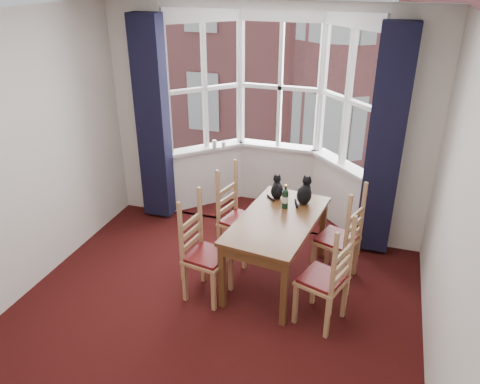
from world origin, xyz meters
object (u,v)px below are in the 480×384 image
at_px(chair_left_near, 200,255).
at_px(cat_left, 277,189).
at_px(chair_right_near, 331,283).
at_px(chair_right_far, 344,243).
at_px(chair_left_far, 234,219).
at_px(candle_tall, 214,144).
at_px(cat_right, 305,193).
at_px(wine_bottle, 285,198).
at_px(candle_short, 224,145).
at_px(dining_table, 277,226).

relative_size(chair_left_near, cat_left, 3.38).
relative_size(chair_right_near, chair_right_far, 1.00).
height_order(chair_left_far, candle_tall, candle_tall).
height_order(chair_right_far, candle_tall, candle_tall).
height_order(chair_right_near, cat_right, cat_right).
distance_m(wine_bottle, candle_tall, 1.76).
bearing_deg(chair_right_near, candle_short, 131.22).
bearing_deg(candle_tall, chair_left_near, -73.83).
bearing_deg(chair_left_far, chair_left_near, -96.78).
bearing_deg(wine_bottle, chair_left_near, -134.09).
bearing_deg(chair_left_near, candle_tall, 106.17).
xyz_separation_m(chair_left_far, candle_tall, (-0.66, 1.14, 0.45)).
height_order(dining_table, candle_short, candle_short).
relative_size(chair_left_near, chair_left_far, 1.00).
distance_m(chair_right_near, chair_right_far, 0.76).
height_order(dining_table, cat_right, cat_right).
xyz_separation_m(chair_left_far, cat_right, (0.79, 0.10, 0.41)).
bearing_deg(candle_tall, dining_table, -49.44).
xyz_separation_m(chair_right_near, chair_right_far, (0.04, 0.75, 0.00)).
height_order(dining_table, candle_tall, candle_tall).
distance_m(cat_left, candle_short, 1.44).
bearing_deg(chair_left_far, wine_bottle, -6.99).
bearing_deg(wine_bottle, candle_short, 132.73).
xyz_separation_m(candle_tall, candle_short, (0.12, 0.03, -0.01)).
xyz_separation_m(dining_table, cat_right, (0.19, 0.43, 0.22)).
xyz_separation_m(cat_left, wine_bottle, (0.14, -0.21, 0.02)).
height_order(chair_right_near, chair_right_far, same).
distance_m(chair_left_far, wine_bottle, 0.74).
relative_size(chair_right_far, candle_tall, 8.13).
bearing_deg(chair_left_near, chair_right_far, 26.67).
bearing_deg(cat_left, candle_short, 134.30).
height_order(chair_left_far, chair_right_near, same).
bearing_deg(candle_short, cat_left, -45.70).
bearing_deg(candle_tall, chair_left_far, -59.90).
distance_m(chair_left_far, chair_right_far, 1.29).
relative_size(dining_table, chair_left_far, 1.61).
height_order(cat_left, candle_tall, cat_left).
bearing_deg(cat_right, chair_left_far, -172.58).
bearing_deg(wine_bottle, candle_tall, 136.36).
xyz_separation_m(wine_bottle, candle_tall, (-1.27, 1.21, 0.04)).
distance_m(chair_right_near, wine_bottle, 1.10).
bearing_deg(cat_right, candle_tall, 144.42).
bearing_deg(chair_left_far, chair_right_near, -34.81).
relative_size(chair_left_far, chair_right_far, 1.00).
bearing_deg(wine_bottle, chair_left_far, 173.01).
distance_m(chair_left_far, cat_right, 0.90).
bearing_deg(dining_table, cat_left, 105.04).
height_order(chair_left_near, cat_right, cat_right).
relative_size(chair_left_far, chair_right_near, 1.00).
bearing_deg(chair_right_near, wine_bottle, 128.71).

